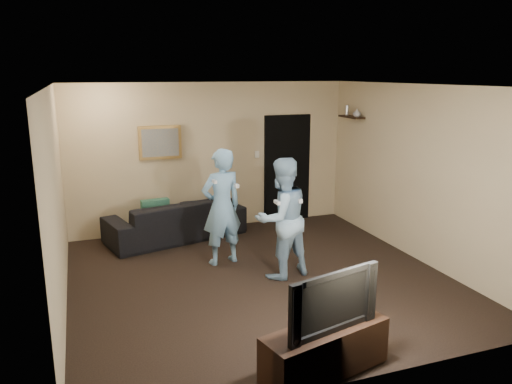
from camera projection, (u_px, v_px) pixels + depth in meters
name	position (u px, v px, depth m)	size (l,w,h in m)	color
ground	(260.00, 278.00, 6.87)	(5.00, 5.00, 0.00)	black
ceiling	(260.00, 85.00, 6.26)	(5.00, 5.00, 0.04)	silver
wall_back	(211.00, 157.00, 8.85)	(5.00, 0.04, 2.60)	#C8B285
wall_front	(360.00, 247.00, 4.28)	(5.00, 0.04, 2.60)	#C8B285
wall_left	(57.00, 203.00, 5.74)	(0.04, 5.00, 2.60)	#C8B285
wall_right	(418.00, 174.00, 7.38)	(0.04, 5.00, 2.60)	#C8B285
sofa	(176.00, 219.00, 8.45)	(2.31, 0.90, 0.67)	black
throw_pillow	(156.00, 213.00, 8.31)	(0.46, 0.15, 0.46)	#1A503E
painting_frame	(160.00, 142.00, 8.46)	(0.72, 0.05, 0.57)	olive
painting_canvas	(160.00, 143.00, 8.44)	(0.62, 0.01, 0.47)	slate
doorway	(287.00, 168.00, 9.37)	(0.90, 0.06, 2.00)	black
light_switch	(257.00, 154.00, 9.11)	(0.08, 0.02, 0.12)	silver
wall_shelf	(351.00, 117.00, 8.83)	(0.20, 0.60, 0.03)	black
shelf_vase	(357.00, 113.00, 8.65)	(0.14, 0.14, 0.14)	silver
shelf_figurine	(347.00, 110.00, 8.96)	(0.06, 0.06, 0.18)	silver
tv_console	(325.00, 350.00, 4.64)	(1.26, 0.41, 0.45)	black
television	(327.00, 299.00, 4.52)	(1.01, 0.13, 0.58)	black
wii_player_left	(222.00, 207.00, 7.24)	(0.70, 0.55, 1.71)	#7DB1D9
wii_player_right	(282.00, 218.00, 6.76)	(0.93, 0.80, 1.67)	#92B8D4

